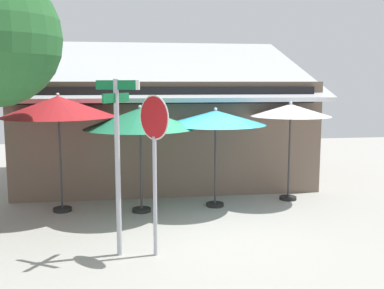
# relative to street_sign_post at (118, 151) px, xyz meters

# --- Properties ---
(ground_plane) EXTENTS (28.00, 28.00, 0.10)m
(ground_plane) POSITION_rel_street_sign_post_xyz_m (1.84, 1.40, -1.93)
(ground_plane) COLOR #9E9B93
(cafe_building) EXTENTS (8.83, 5.80, 4.52)m
(cafe_building) POSITION_rel_street_sign_post_xyz_m (1.29, 6.51, -0.25)
(cafe_building) COLOR #705B4C
(cafe_building) RESTS_ON ground
(street_sign_post) EXTENTS (0.75, 0.69, 3.11)m
(street_sign_post) POSITION_rel_street_sign_post_xyz_m (0.00, 0.00, 0.00)
(street_sign_post) COLOR #A8AAB2
(street_sign_post) RESTS_ON ground
(stop_sign) EXTENTS (0.46, 0.64, 2.85)m
(stop_sign) POSITION_rel_street_sign_post_xyz_m (0.63, -0.11, 0.11)
(stop_sign) COLOR #A8AAB2
(stop_sign) RESTS_ON ground
(patio_umbrella_crimson_left) EXTENTS (2.65, 2.65, 2.82)m
(patio_umbrella_crimson_left) POSITION_rel_street_sign_post_xyz_m (-1.41, 2.95, 0.61)
(patio_umbrella_crimson_left) COLOR black
(patio_umbrella_crimson_left) RESTS_ON ground
(patio_umbrella_forest_green_center) EXTENTS (2.63, 2.63, 2.54)m
(patio_umbrella_forest_green_center) POSITION_rel_street_sign_post_xyz_m (0.46, 2.65, 0.34)
(patio_umbrella_forest_green_center) COLOR black
(patio_umbrella_forest_green_center) RESTS_ON ground
(patio_umbrella_teal_right) EXTENTS (2.46, 2.46, 2.45)m
(patio_umbrella_teal_right) POSITION_rel_street_sign_post_xyz_m (2.29, 2.86, 0.31)
(patio_umbrella_teal_right) COLOR black
(patio_umbrella_teal_right) RESTS_ON ground
(patio_umbrella_ivory_far_right) EXTENTS (2.06, 2.06, 2.58)m
(patio_umbrella_ivory_far_right) POSITION_rel_street_sign_post_xyz_m (4.31, 3.22, 0.44)
(patio_umbrella_ivory_far_right) COLOR black
(patio_umbrella_ivory_far_right) RESTS_ON ground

